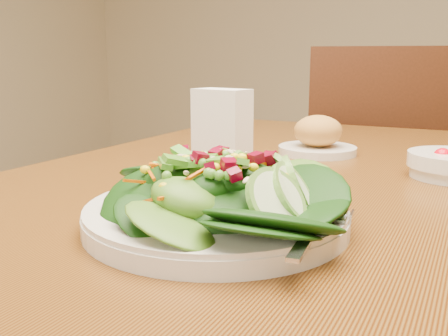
{
  "coord_description": "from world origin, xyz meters",
  "views": [
    {
      "loc": [
        0.28,
        -0.78,
        0.94
      ],
      "look_at": [
        0.02,
        -0.27,
        0.82
      ],
      "focal_mm": 40.0,
      "sensor_mm": 36.0,
      "label": 1
    }
  ],
  "objects": [
    {
      "name": "chair_far",
      "position": [
        -0.04,
        0.94,
        0.52
      ],
      "size": [
        0.56,
        0.56,
        0.98
      ],
      "rotation": [
        0.0,
        0.0,
        3.41
      ],
      "color": "#38180B",
      "rests_on": "ground_plane"
    },
    {
      "name": "bread_plate",
      "position": [
        -0.02,
        0.2,
        0.78
      ],
      "size": [
        0.16,
        0.16,
        0.08
      ],
      "color": "silver",
      "rests_on": "dining_table"
    },
    {
      "name": "salad_plate",
      "position": [
        0.03,
        -0.29,
        0.78
      ],
      "size": [
        0.31,
        0.3,
        0.09
      ],
      "rotation": [
        0.0,
        0.0,
        0.02
      ],
      "color": "silver",
      "rests_on": "dining_table"
    },
    {
      "name": "napkin_holder",
      "position": [
        -0.16,
        0.05,
        0.82
      ],
      "size": [
        0.11,
        0.07,
        0.14
      ],
      "rotation": [
        0.0,
        0.0,
        -0.18
      ],
      "color": "white",
      "rests_on": "dining_table"
    },
    {
      "name": "dining_table",
      "position": [
        0.0,
        0.0,
        0.65
      ],
      "size": [
        0.9,
        1.4,
        0.75
      ],
      "color": "brown",
      "rests_on": "ground_plane"
    }
  ]
}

